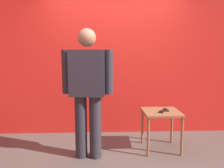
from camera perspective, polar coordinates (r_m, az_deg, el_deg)
ground_plane at (r=3.26m, az=1.88°, el=-19.65°), size 12.00×12.00×0.00m
back_wall_red at (r=4.28m, az=0.55°, el=7.15°), size 5.48×0.12×2.90m
standing_person at (r=3.24m, az=-6.00°, el=-0.79°), size 0.72×0.30×1.82m
side_table at (r=3.68m, az=11.99°, el=-7.86°), size 0.55×0.55×0.61m
cell_phone at (r=3.59m, az=12.03°, el=-6.66°), size 0.13×0.16×0.01m
tv_remote at (r=3.71m, az=13.13°, el=-6.15°), size 0.05×0.17×0.02m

